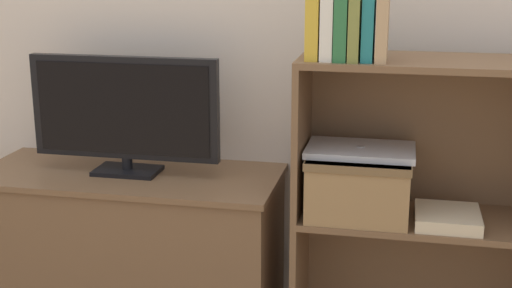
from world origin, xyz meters
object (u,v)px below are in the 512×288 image
storage_basket_left (359,180)px  magazine_stack (447,218)px  book_forest (342,28)px  book_olive (355,23)px  book_mustard (314,26)px  tv_stand (131,243)px  laptop (361,150)px  book_teal (368,29)px  book_tan (383,24)px  tv (125,111)px  book_ivory (329,16)px

storage_basket_left → magazine_stack: size_ratio=1.55×
book_forest → book_olive: bearing=0.0°
book_mustard → tv_stand: bearing=169.5°
storage_basket_left → magazine_stack: storage_basket_left is taller
tv_stand → magazine_stack: (1.07, -0.10, 0.22)m
book_olive → laptop: size_ratio=0.64×
book_forest → book_teal: (0.08, 0.00, -0.00)m
book_forest → storage_basket_left: (0.06, 0.06, -0.48)m
book_forest → book_tan: (0.12, 0.00, 0.01)m
book_teal → magazine_stack: (0.26, 0.02, -0.56)m
book_forest → tv: bearing=170.8°
tv → book_teal: bearing=-8.4°
tv → book_ivory: 0.78m
tv_stand → book_tan: size_ratio=4.96×
magazine_stack → book_ivory: bearing=-177.2°
laptop → magazine_stack: 0.33m
tv_stand → book_mustard: (0.65, -0.12, 0.79)m
book_tan → magazine_stack: (0.22, 0.02, -0.58)m
book_olive → book_tan: size_ratio=1.01×
book_forest → book_olive: (0.04, 0.00, 0.01)m
book_teal → book_tan: size_ratio=0.86×
book_mustard → book_ivory: size_ratio=0.76×
book_teal → storage_basket_left: book_teal is taller
tv → laptop: size_ratio=1.97×
tv → storage_basket_left: bearing=-4.4°
laptop → magazine_stack: (0.27, -0.04, -0.19)m
tv_stand → book_olive: book_olive is taller
book_olive → magazine_stack: book_olive is taller
tv_stand → laptop: size_ratio=3.15×
book_tan → magazine_stack: bearing=4.7°
book_teal → storage_basket_left: 0.48m
book_olive → magazine_stack: (0.30, 0.02, -0.58)m
magazine_stack → book_mustard: bearing=-177.5°
tv_stand → storage_basket_left: 0.86m
book_olive → book_tan: book_olive is taller
tv_stand → book_forest: book_forest is taller
book_mustard → storage_basket_left: 0.51m
book_ivory → laptop: (0.10, 0.06, -0.41)m
book_tan → book_olive: bearing=180.0°
tv_stand → book_ivory: bearing=-9.9°
book_teal → book_mustard: bearing=180.0°
tv → book_ivory: (0.69, -0.12, 0.34)m
book_olive → book_ivory: bearing=180.0°
tv → book_mustard: size_ratio=3.39×
tv → magazine_stack: (1.07, -0.10, -0.26)m
tv_stand → book_teal: 1.13m
tv_stand → tv: (0.00, -0.00, 0.48)m
book_mustard → book_ivory: (0.04, 0.00, 0.03)m
book_forest → book_olive: book_olive is taller
storage_basket_left → book_ivory: bearing=-150.8°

